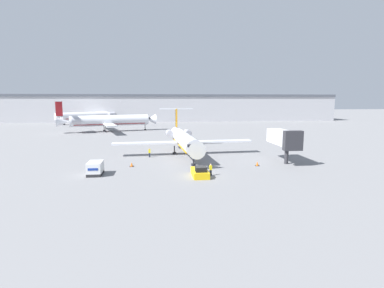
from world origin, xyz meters
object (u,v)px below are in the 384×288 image
at_px(worker_by_wing, 149,152).
at_px(traffic_cone_right, 257,164).
at_px(airplane_parked_far_left, 108,121).
at_px(jet_bridge, 284,138).
at_px(airplane_parked_far_right, 91,116).
at_px(traffic_cone_left, 132,165).
at_px(worker_near_tug, 211,169).
at_px(pushback_tug, 200,172).
at_px(airplane_main, 184,139).
at_px(luggage_cart, 95,168).

relative_size(worker_by_wing, traffic_cone_right, 2.49).
bearing_deg(airplane_parked_far_left, worker_by_wing, -72.35).
bearing_deg(jet_bridge, airplane_parked_far_right, 119.27).
bearing_deg(worker_by_wing, traffic_cone_left, -109.10).
bearing_deg(airplane_parked_far_left, worker_near_tug, -68.86).
bearing_deg(traffic_cone_right, pushback_tug, -151.10).
relative_size(airplane_main, jet_bridge, 3.06).
xyz_separation_m(airplane_main, airplane_parked_far_left, (-23.38, 48.86, 0.74)).
bearing_deg(airplane_parked_far_right, airplane_parked_far_left, -70.15).
distance_m(worker_near_tug, jet_bridge, 17.50).
relative_size(airplane_main, traffic_cone_right, 39.67).
height_order(pushback_tug, traffic_cone_left, pushback_tug).
bearing_deg(pushback_tug, worker_near_tug, 7.91).
bearing_deg(pushback_tug, airplane_parked_far_right, 109.83).
xyz_separation_m(pushback_tug, traffic_cone_right, (10.94, 6.04, -0.25)).
bearing_deg(airplane_main, airplane_parked_far_right, 113.04).
relative_size(pushback_tug, traffic_cone_left, 6.54).
xyz_separation_m(airplane_parked_far_left, airplane_parked_far_right, (-14.54, 40.27, -0.20)).
distance_m(traffic_cone_right, airplane_parked_far_right, 113.00).
relative_size(airplane_parked_far_left, jet_bridge, 3.63).
bearing_deg(traffic_cone_left, pushback_tug, -36.16).
xyz_separation_m(traffic_cone_right, jet_bridge, (5.69, 2.60, 4.08)).
xyz_separation_m(airplane_main, luggage_cart, (-14.95, -15.72, -2.23)).
distance_m(worker_by_wing, airplane_parked_far_left, 53.75).
distance_m(worker_near_tug, airplane_parked_far_left, 71.86).
bearing_deg(luggage_cart, jet_bridge, 10.53).
xyz_separation_m(worker_by_wing, jet_bridge, (24.57, -7.42, 3.46)).
height_order(pushback_tug, luggage_cart, luggage_cart).
height_order(traffic_cone_right, jet_bridge, jet_bridge).
bearing_deg(jet_bridge, traffic_cone_left, -178.41).
bearing_deg(airplane_main, luggage_cart, -133.56).
xyz_separation_m(worker_near_tug, airplane_parked_far_left, (-25.89, 66.97, 3.03)).
distance_m(pushback_tug, airplane_parked_far_right, 114.29).
bearing_deg(airplane_parked_far_left, airplane_main, -64.43).
bearing_deg(pushback_tug, airplane_parked_far_left, 109.82).
relative_size(airplane_main, airplane_parked_far_right, 0.91).
bearing_deg(airplane_parked_far_left, luggage_cart, -82.56).
bearing_deg(traffic_cone_left, airplane_parked_far_left, 102.77).
xyz_separation_m(airplane_main, pushback_tug, (0.84, -18.33, -2.64)).
bearing_deg(jet_bridge, airplane_parked_far_left, 124.90).
relative_size(worker_by_wing, jet_bridge, 0.19).
bearing_deg(traffic_cone_left, luggage_cart, -133.58).
relative_size(airplane_main, airplane_parked_far_left, 0.84).
bearing_deg(airplane_parked_far_right, jet_bridge, -60.73).
distance_m(airplane_parked_far_right, jet_bridge, 113.29).
bearing_deg(airplane_parked_far_left, jet_bridge, -55.10).
distance_m(airplane_main, luggage_cart, 21.80).
bearing_deg(airplane_main, worker_near_tug, -82.10).
height_order(luggage_cart, jet_bridge, jet_bridge).
height_order(pushback_tug, traffic_cone_right, pushback_tug).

